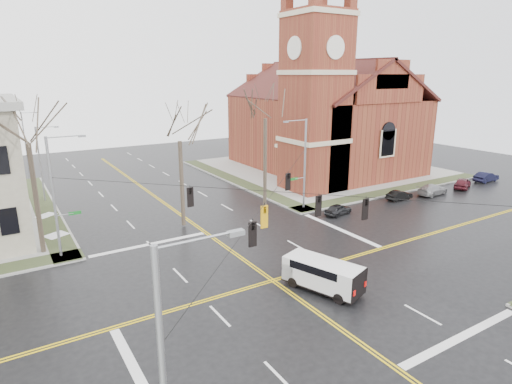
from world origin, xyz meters
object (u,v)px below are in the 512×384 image
parked_car_b (399,195)px  parked_car_e (486,177)px  signal_pole_ne (303,161)px  streetlight_north_b (26,138)px  tree_nw_far (27,136)px  tree_nw_near (179,135)px  signal_pole_sw (169,381)px  parked_car_d (463,183)px  tree_ne (265,112)px  signal_pole_nw (56,194)px  cargo_van (320,272)px  parked_car_a (338,209)px  parked_car_c (432,190)px  church (322,110)px  streetlight_north_a (41,161)px

parked_car_b → parked_car_e: bearing=-91.0°
signal_pole_ne → streetlight_north_b: (-21.97, 36.50, -0.48)m
tree_nw_far → tree_nw_near: (11.53, -0.03, -0.83)m
parked_car_b → tree_nw_far: 36.24m
signal_pole_ne → parked_car_b: 12.28m
signal_pole_sw → parked_car_d: 48.40m
tree_nw_far → parked_car_e: bearing=-5.4°
signal_pole_ne → tree_ne: size_ratio=0.67×
parked_car_d → tree_nw_far: tree_nw_far is taller
signal_pole_nw → tree_nw_near: tree_nw_near is taller
cargo_van → parked_car_a: size_ratio=1.72×
parked_car_d → tree_nw_far: size_ratio=0.30×
cargo_van → tree_ne: bearing=49.1°
streetlight_north_b → tree_nw_near: 36.49m
parked_car_c → parked_car_e: 11.16m
signal_pole_ne → streetlight_north_b: signal_pole_ne is taller
signal_pole_sw → streetlight_north_b: size_ratio=1.12×
parked_car_e → tree_nw_far: (-50.91, 4.81, 8.47)m
church → parked_car_d: (8.06, -16.92, -7.79)m
signal_pole_nw → parked_car_c: (38.55, -3.58, -4.34)m
church → tree_nw_near: size_ratio=2.40×
signal_pole_sw → parked_car_d: (44.14, 19.36, -4.31)m
church → parked_car_c: size_ratio=6.50×
church → signal_pole_ne: church is taller
tree_nw_near → parked_car_a: bearing=-18.8°
parked_car_d → tree_ne: tree_ne is taller
signal_pole_sw → parked_car_b: size_ratio=2.82×
parked_car_d → parked_car_e: bearing=-110.4°
church → signal_pole_sw: (-36.09, -36.28, -3.48)m
church → signal_pole_nw: 38.61m
streetlight_north_a → parked_car_a: (23.85, -19.81, -3.93)m
tree_ne → tree_nw_far: bearing=-176.8°
signal_pole_ne → parked_car_e: (27.06, -3.27, -4.31)m
parked_car_d → tree_nw_near: tree_nw_near is taller
parked_car_a → parked_car_d: 19.63m
parked_car_b → tree_nw_near: bearing=79.1°
parked_car_a → parked_car_b: size_ratio=1.00×
streetlight_north_b → parked_car_d: streetlight_north_b is taller
parked_car_e → tree_nw_far: size_ratio=0.31×
church → parked_car_d: bearing=-64.5°
parked_car_a → parked_car_e: 25.18m
church → tree_nw_far: church is taller
signal_pole_ne → signal_pole_sw: same height
parked_car_b → streetlight_north_a: bearing=59.4°
streetlight_north_b → parked_car_b: (33.03, -39.49, -3.94)m
signal_pole_nw → signal_pole_sw: 23.00m
tree_nw_near → streetlight_north_a: bearing=122.8°
streetlight_north_a → parked_car_b: (33.03, -19.49, -3.94)m
cargo_van → parked_car_c: bearing=3.0°
streetlight_north_b → parked_car_b: bearing=-50.1°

